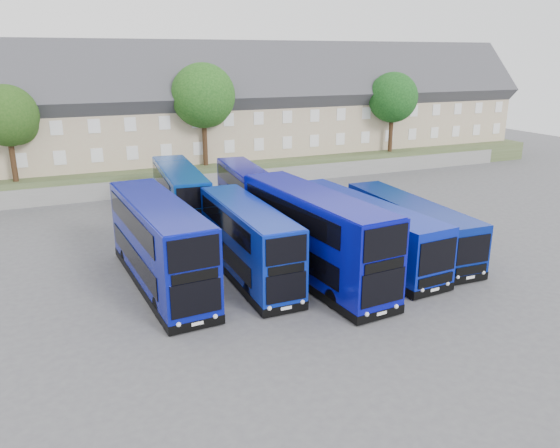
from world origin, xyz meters
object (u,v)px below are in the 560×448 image
at_px(dd_front_mid, 248,243).
at_px(tree_east, 393,99).
at_px(dd_front_left, 160,246).
at_px(tree_mid, 204,98).
at_px(coach_east_a, 361,231).
at_px(tree_west, 9,118).
at_px(tree_far, 402,91).

height_order(dd_front_mid, tree_east, tree_east).
bearing_deg(dd_front_left, tree_mid, 64.14).
distance_m(dd_front_left, dd_front_mid, 4.69).
relative_size(coach_east_a, tree_west, 1.70).
bearing_deg(tree_west, tree_east, 0.00).
height_order(tree_east, tree_far, tree_far).
xyz_separation_m(dd_front_left, tree_mid, (8.81, 21.59, 5.81)).
relative_size(dd_front_mid, tree_mid, 1.12).
height_order(dd_front_left, tree_west, tree_west).
distance_m(dd_front_left, tree_mid, 24.03).
distance_m(dd_front_mid, tree_east, 33.06).
relative_size(dd_front_left, tree_mid, 1.27).
distance_m(dd_front_mid, tree_west, 25.36).
bearing_deg(dd_front_mid, dd_front_left, 170.53).
distance_m(coach_east_a, tree_far, 37.21).
bearing_deg(dd_front_mid, tree_far, 43.82).
bearing_deg(tree_west, tree_far, 9.46).
height_order(tree_mid, tree_far, tree_mid).
xyz_separation_m(coach_east_a, tree_mid, (-3.05, 22.17, 6.34)).
bearing_deg(tree_mid, coach_east_a, -82.16).
bearing_deg(coach_east_a, tree_west, 126.68).
distance_m(dd_front_mid, coach_east_a, 7.26).
bearing_deg(tree_far, tree_east, -130.60).
distance_m(tree_mid, tree_east, 20.02).
bearing_deg(tree_far, tree_mid, -165.96).
distance_m(dd_front_left, tree_west, 22.79).
bearing_deg(tree_mid, dd_front_left, -112.21).
height_order(tree_west, tree_east, tree_east).
xyz_separation_m(dd_front_mid, tree_far, (30.20, 28.87, 5.73)).
distance_m(tree_east, tree_far, 9.23).
bearing_deg(tree_east, tree_mid, 178.57).
relative_size(dd_front_mid, tree_east, 1.26).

